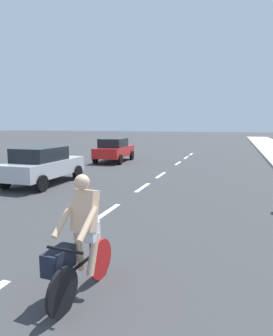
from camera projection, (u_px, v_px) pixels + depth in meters
ground_plane at (178, 163)px, 19.54m from camera, size 160.00×160.00×0.00m
lane_stripe_2 at (107, 212)px, 8.69m from camera, size 0.16×1.80×0.01m
lane_stripe_3 at (143, 187)px, 12.07m from camera, size 0.16×1.80×0.01m
lane_stripe_4 at (161, 175)px, 15.00m from camera, size 0.16×1.80×0.01m
lane_stripe_5 at (178, 163)px, 19.53m from camera, size 0.16×1.80×0.01m
lane_stripe_6 at (186, 158)px, 22.74m from camera, size 0.16×1.80×0.01m
lane_stripe_7 at (191, 154)px, 25.37m from camera, size 0.16×1.80×0.01m
cyclist at (79, 242)px, 4.37m from camera, size 0.63×1.71×1.82m
parked_car_silver at (43, 164)px, 12.66m from camera, size 1.88×4.03×1.57m
parked_car_red at (114, 149)px, 20.21m from camera, size 2.04×4.06×1.57m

